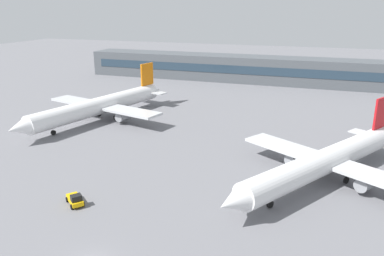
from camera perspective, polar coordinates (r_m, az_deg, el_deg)
ground_plane at (r=76.44m, az=1.92°, el=-2.35°), size 400.00×400.00×0.00m
terminal_building at (r=139.85m, az=10.51°, el=8.47°), size 130.89×12.13×9.00m
airplane_near at (r=62.51m, az=18.95°, el=-4.76°), size 28.79×39.51×10.91m
airplane_mid at (r=93.66m, az=-13.61°, el=3.16°), size 32.34×45.60×11.43m
baggage_tug_yellow at (r=56.00m, az=-16.87°, el=-10.08°), size 3.74×3.44×1.75m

